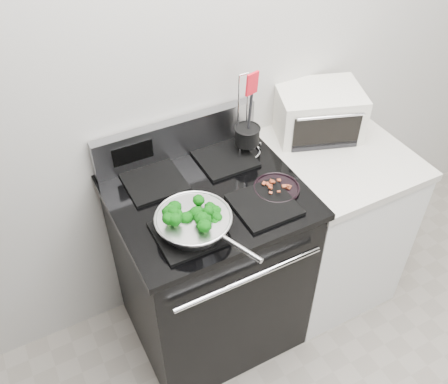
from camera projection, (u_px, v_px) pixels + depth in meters
back_wall at (233, 55)px, 2.12m from camera, size 4.00×0.02×2.70m
gas_range at (209, 265)px, 2.38m from camera, size 0.79×0.69×1.13m
counter at (326, 222)px, 2.63m from camera, size 0.62×0.68×0.92m
skillet at (194, 222)px, 1.88m from camera, size 0.30×0.45×0.06m
broccoli_pile at (193, 218)px, 1.86m from camera, size 0.23×0.23×0.08m
bacon_plate at (277, 186)px, 2.07m from camera, size 0.20×0.20×0.04m
utensil_holder at (247, 140)px, 2.23m from camera, size 0.13×0.13×0.41m
toaster_oven at (318, 112)px, 2.37m from camera, size 0.47×0.41×0.23m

